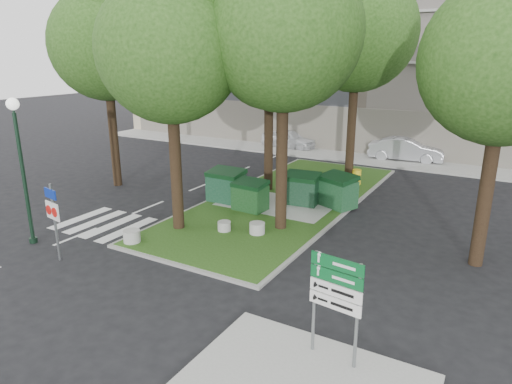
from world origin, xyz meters
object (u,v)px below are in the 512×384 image
Objects in this scene: tree_street_left at (106,34)px; tree_median_near_left at (172,36)px; tree_street_right at (512,44)px; street_lamp at (20,155)px; bollard_right at (257,228)px; litter_bin at (357,177)px; traffic_sign_pole at (54,212)px; tree_median_far at (360,19)px; dumpster_c at (302,189)px; bollard_left at (132,236)px; dumpster_b at (250,195)px; dumpster_a at (226,186)px; car_white at (289,139)px; dumpster_d at (337,191)px; bollard_mid at (224,226)px; directional_sign at (336,293)px; tree_median_mid at (272,48)px; car_silver at (406,149)px; tree_median_near_right at (287,15)px.

tree_median_near_left is at bearing -26.57° from tree_street_left.
tree_street_right reaches higher than street_lamp.
litter_bin is (1.11, 8.57, 0.19)m from bollard_right.
tree_median_far is at bearing 78.80° from traffic_sign_pole.
dumpster_c is at bearing 9.29° from tree_street_left.
dumpster_b is at bearing 70.21° from bollard_left.
car_white is at bearing 104.47° from dumpster_a.
dumpster_d is (1.55, 0.44, 0.02)m from dumpster_c.
tree_median_far is 12.19m from bollard_mid.
directional_sign is (5.19, -5.63, 1.43)m from bollard_right.
bollard_left is at bearing 170.64° from directional_sign.
bollard_right is at bearing -97.37° from litter_bin.
tree_median_near_left is 10.24m from tree_median_far.
directional_sign is (15.10, -8.20, -5.89)m from tree_street_left.
tree_median_mid is at bearing 21.80° from tree_street_left.
bollard_mid is at bearing -77.26° from dumpster_b.
tree_median_mid is at bearing 73.83° from dumpster_a.
dumpster_b is 2.49m from dumpster_c.
tree_street_left is 8.95m from street_lamp.
traffic_sign_pole is 0.57× the size of car_silver.
tree_street_left is 13.79× the size of litter_bin.
tree_median_near_left is 5.45× the size of dumpster_d.
tree_median_mid is at bearing 131.62° from directional_sign.
tree_street_left reaches higher than dumpster_d.
bollard_mid is (1.16, -5.95, -6.68)m from tree_median_mid.
tree_median_near_right reaches higher than street_lamp.
tree_median_near_left is at bearing -84.00° from dumpster_a.
dumpster_d is 11.40m from car_silver.
dumpster_a is 0.67× the size of directional_sign.
tree_median_far is 23.31× the size of bollard_mid.
tree_median_far is 20.13× the size of bollard_right.
tree_median_near_left is at bearing 157.57° from car_silver.
directional_sign is 24.61m from car_white.
bollard_left is at bearing -100.08° from dumpster_d.
tree_median_mid is at bearing 150.83° from car_silver.
dumpster_b is 2.57× the size of bollard_right.
tree_median_far reaches higher than bollard_right.
litter_bin is at bearing 40.42° from tree_median_mid.
litter_bin is at bearing -131.24° from car_white.
car_white is at bearing 134.24° from tree_street_right.
directional_sign is at bearing -108.42° from tree_street_right.
litter_bin reaches higher than bollard_mid.
tree_median_mid is at bearing -155.56° from car_white.
bollard_mid is (2.01, -3.19, -0.55)m from dumpster_a.
tree_street_left is 6.60× the size of dumpster_a.
tree_median_near_right is at bearing -175.91° from tree_street_right.
car_silver is (2.05, 11.83, -0.05)m from dumpster_c.
bollard_left is (-4.14, -4.06, -7.65)m from tree_median_near_right.
tree_median_near_left reaches higher than litter_bin.
tree_median_mid is 2.13× the size of car_silver.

